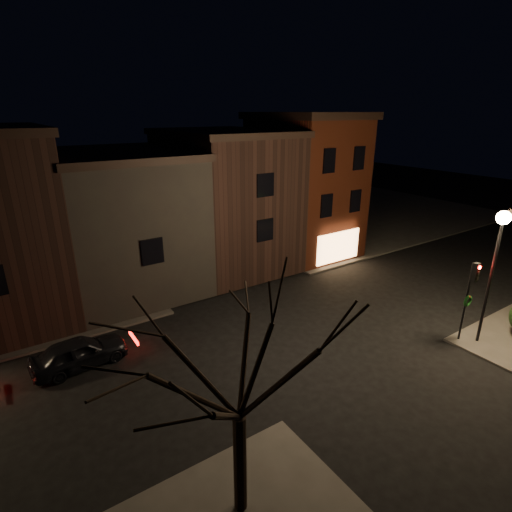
{
  "coord_description": "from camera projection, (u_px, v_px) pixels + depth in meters",
  "views": [
    {
      "loc": [
        -12.2,
        -14.07,
        10.67
      ],
      "look_at": [
        -0.79,
        3.03,
        3.2
      ],
      "focal_mm": 28.0,
      "sensor_mm": 36.0,
      "label": 1
    }
  ],
  "objects": [
    {
      "name": "ground",
      "position": [
        300.0,
        326.0,
        21.01
      ],
      "size": [
        120.0,
        120.0,
        0.0
      ],
      "primitive_type": "plane",
      "color": "black",
      "rests_on": "ground"
    },
    {
      "name": "street_lamp_near",
      "position": [
        498.0,
        242.0,
        17.78
      ],
      "size": [
        0.6,
        0.6,
        6.48
      ],
      "color": "black",
      "rests_on": "sidewalk_near_right"
    },
    {
      "name": "parked_car_a",
      "position": [
        80.0,
        352.0,
        17.55
      ],
      "size": [
        4.16,
        2.0,
        1.37
      ],
      "primitive_type": "imported",
      "rotation": [
        0.0,
        0.0,
        1.67
      ],
      "color": "black",
      "rests_on": "ground"
    },
    {
      "name": "traffic_signal",
      "position": [
        470.0,
        290.0,
        18.67
      ],
      "size": [
        0.58,
        0.38,
        4.05
      ],
      "color": "black",
      "rests_on": "sidewalk_near_right"
    },
    {
      "name": "sidewalk_far_right",
      "position": [
        323.0,
        207.0,
        47.06
      ],
      "size": [
        30.0,
        30.0,
        0.12
      ],
      "primitive_type": "cube",
      "color": "#2D2B28",
      "rests_on": "ground"
    },
    {
      "name": "row_building_a",
      "position": [
        225.0,
        198.0,
        28.35
      ],
      "size": [
        7.3,
        10.3,
        9.4
      ],
      "color": "black",
      "rests_on": "ground"
    },
    {
      "name": "row_building_b",
      "position": [
        123.0,
        220.0,
        24.74
      ],
      "size": [
        7.8,
        10.3,
        8.4
      ],
      "color": "black",
      "rests_on": "ground"
    },
    {
      "name": "corner_building",
      "position": [
        304.0,
        184.0,
        30.75
      ],
      "size": [
        6.5,
        8.5,
        10.5
      ],
      "color": "#47190C",
      "rests_on": "ground"
    },
    {
      "name": "bare_tree_left",
      "position": [
        238.0,
        345.0,
        9.51
      ],
      "size": [
        5.6,
        5.6,
        7.5
      ],
      "color": "black",
      "rests_on": "sidewalk_near_left"
    }
  ]
}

